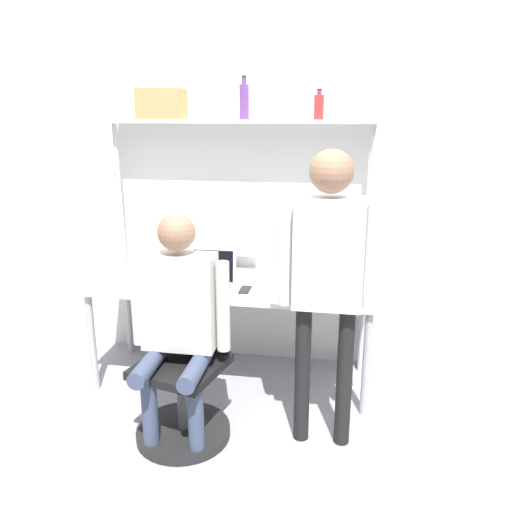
{
  "coord_description": "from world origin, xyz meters",
  "views": [
    {
      "loc": [
        0.72,
        -2.84,
        1.86
      ],
      "look_at": [
        0.26,
        -0.14,
        1.09
      ],
      "focal_mm": 35.0,
      "sensor_mm": 36.0,
      "label": 1
    }
  ],
  "objects": [
    {
      "name": "person_standing",
      "position": [
        0.67,
        -0.24,
        1.09
      ],
      "size": [
        0.53,
        0.23,
        1.7
      ],
      "color": "black",
      "rests_on": "ground_plane"
    },
    {
      "name": "wall_back",
      "position": [
        0.0,
        0.81,
        1.35
      ],
      "size": [
        8.0,
        0.06,
        2.7
      ],
      "color": "silver",
      "rests_on": "ground_plane"
    },
    {
      "name": "storage_box",
      "position": [
        -0.55,
        0.66,
        1.94
      ],
      "size": [
        0.32,
        0.2,
        0.21
      ],
      "color": "#B27A47",
      "rests_on": "shelf_unit"
    },
    {
      "name": "ground_plane",
      "position": [
        0.0,
        0.0,
        0.0
      ],
      "size": [
        12.0,
        12.0,
        0.0
      ],
      "primitive_type": "plane",
      "color": "gray"
    },
    {
      "name": "bottle_purple",
      "position": [
        0.04,
        0.66,
        1.96
      ],
      "size": [
        0.06,
        0.06,
        0.29
      ],
      "color": "#593372",
      "rests_on": "shelf_unit"
    },
    {
      "name": "monitor",
      "position": [
        -0.11,
        0.66,
        0.99
      ],
      "size": [
        0.49,
        0.17,
        0.45
      ],
      "color": "#B7B7BC",
      "rests_on": "desk"
    },
    {
      "name": "cell_phone",
      "position": [
        0.12,
        0.24,
        0.75
      ],
      "size": [
        0.07,
        0.15,
        0.01
      ],
      "color": "black",
      "rests_on": "desk"
    },
    {
      "name": "person_seated",
      "position": [
        -0.15,
        -0.35,
        0.81
      ],
      "size": [
        0.58,
        0.46,
        1.36
      ],
      "color": "#38425B",
      "rests_on": "ground_plane"
    },
    {
      "name": "desk",
      "position": [
        0.0,
        0.4,
        0.68
      ],
      "size": [
        1.97,
        0.76,
        0.74
      ],
      "color": "white",
      "rests_on": "ground_plane"
    },
    {
      "name": "office_chair",
      "position": [
        -0.14,
        -0.3,
        0.29
      ],
      "size": [
        0.56,
        0.56,
        0.94
      ],
      "color": "black",
      "rests_on": "ground_plane"
    },
    {
      "name": "laptop",
      "position": [
        -0.12,
        0.28,
        0.81
      ],
      "size": [
        0.31,
        0.25,
        0.25
      ],
      "color": "#BCBCC1",
      "rests_on": "desk"
    },
    {
      "name": "shelf_unit",
      "position": [
        0.0,
        0.66,
        1.54
      ],
      "size": [
        1.88,
        0.22,
        1.84
      ],
      "color": "silver",
      "rests_on": "ground_plane"
    },
    {
      "name": "bottle_red",
      "position": [
        0.55,
        0.66,
        1.92
      ],
      "size": [
        0.07,
        0.07,
        0.2
      ],
      "color": "maroon",
      "rests_on": "shelf_unit"
    }
  ]
}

